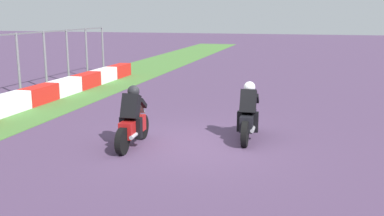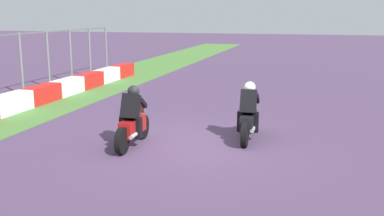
# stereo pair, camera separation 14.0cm
# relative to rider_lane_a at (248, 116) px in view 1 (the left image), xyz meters

# --- Properties ---
(ground_plane) EXTENTS (120.00, 120.00, 0.00)m
(ground_plane) POSITION_rel_rider_lane_a_xyz_m (-0.78, 1.26, -0.62)
(ground_plane) COLOR #4F3958
(rider_lane_a) EXTENTS (2.04, 0.54, 1.51)m
(rider_lane_a) POSITION_rel_rider_lane_a_xyz_m (0.00, 0.00, 0.00)
(rider_lane_a) COLOR black
(rider_lane_a) RESTS_ON ground_plane
(rider_lane_b) EXTENTS (2.04, 0.55, 1.51)m
(rider_lane_b) POSITION_rel_rider_lane_a_xyz_m (-1.36, 2.66, 0.00)
(rider_lane_b) COLOR black
(rider_lane_b) RESTS_ON ground_plane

